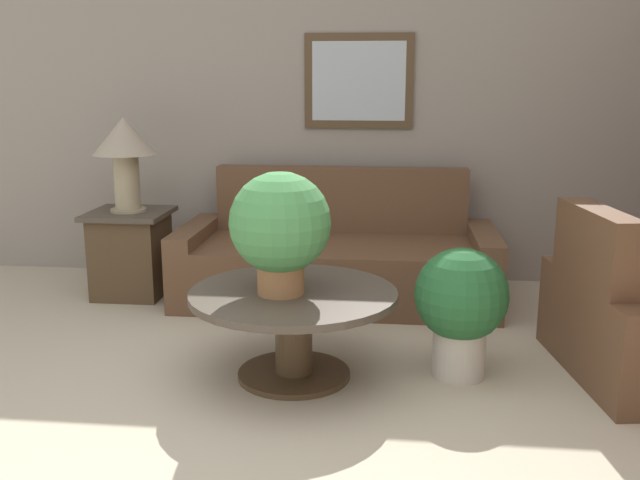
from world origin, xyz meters
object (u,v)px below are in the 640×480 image
coffee_table (294,315)px  potted_plant_on_table (280,226)px  table_lamp (125,146)px  potted_plant_floor (461,303)px  side_table (131,252)px  couch_main (337,260)px

coffee_table → potted_plant_on_table: 0.49m
table_lamp → potted_plant_floor: bearing=-28.5°
table_lamp → side_table: bearing=180.0°
side_table → potted_plant_floor: bearing=-28.5°
couch_main → coffee_table: size_ratio=2.05×
side_table → potted_plant_on_table: 2.01m
side_table → table_lamp: 0.78m
side_table → table_lamp: size_ratio=0.93×
potted_plant_floor → table_lamp: bearing=151.5°
side_table → potted_plant_on_table: potted_plant_on_table is taller
side_table → table_lamp: table_lamp is taller
coffee_table → table_lamp: 2.08m
coffee_table → potted_plant_on_table: bearing=-138.3°
couch_main → table_lamp: bearing=-177.1°
coffee_table → side_table: side_table is taller
side_table → potted_plant_on_table: size_ratio=0.99×
coffee_table → potted_plant_floor: potted_plant_floor is taller
couch_main → potted_plant_floor: couch_main is taller
side_table → potted_plant_on_table: bearing=-46.2°
couch_main → potted_plant_on_table: (-0.17, -1.47, 0.55)m
couch_main → table_lamp: 1.72m
table_lamp → coffee_table: bearing=-43.9°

